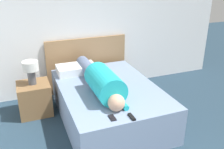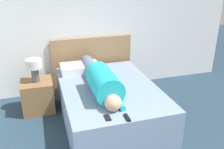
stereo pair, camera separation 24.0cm
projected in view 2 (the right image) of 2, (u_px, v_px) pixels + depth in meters
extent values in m
cube|color=white|center=(78.00, 21.00, 4.35)|extent=(5.93, 0.06, 2.60)
cube|color=#7589A8|center=(109.00, 103.00, 3.76)|extent=(1.36, 1.93, 0.54)
cube|color=#A37A51|center=(92.00, 64.00, 4.65)|extent=(1.48, 0.04, 1.00)
cube|color=brown|center=(38.00, 96.00, 4.00)|extent=(0.49, 0.47, 0.51)
cylinder|color=#4C4C51|center=(35.00, 75.00, 3.86)|extent=(0.12, 0.12, 0.23)
cylinder|color=silver|center=(34.00, 64.00, 3.79)|extent=(0.24, 0.24, 0.14)
sphere|color=tan|center=(113.00, 103.00, 2.99)|extent=(0.21, 0.21, 0.21)
cylinder|color=#1EADB7|center=(104.00, 83.00, 3.32)|extent=(0.37, 0.69, 0.37)
cylinder|color=slate|center=(92.00, 69.00, 4.02)|extent=(0.21, 0.82, 0.21)
cylinder|color=#1EADB7|center=(120.00, 105.00, 3.09)|extent=(0.07, 0.22, 0.07)
cube|color=white|center=(80.00, 68.00, 4.17)|extent=(0.63, 0.37, 0.13)
cube|color=black|center=(127.00, 118.00, 2.86)|extent=(0.04, 0.15, 0.02)
cube|color=black|center=(108.00, 118.00, 2.87)|extent=(0.06, 0.13, 0.01)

